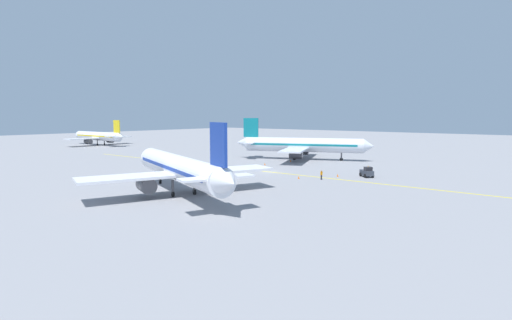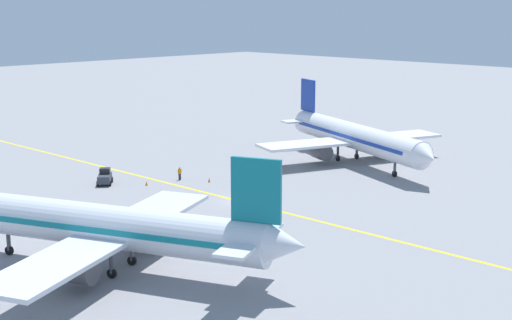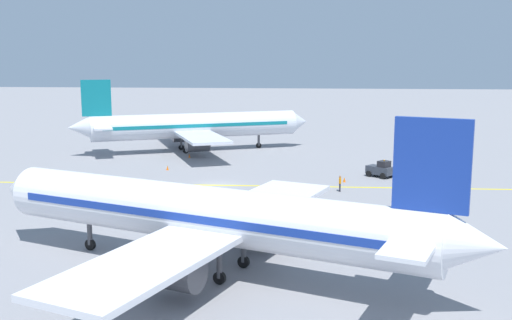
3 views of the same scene
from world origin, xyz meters
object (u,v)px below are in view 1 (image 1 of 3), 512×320
(traffic_cone_far_edge, at_px, (299,177))
(airplane_distant_taxiing, at_px, (99,136))
(traffic_cone_near_nose, at_px, (265,164))
(ground_crew_worker, at_px, (321,175))
(airplane_adjacent_stand, at_px, (302,145))
(baggage_tug_dark, at_px, (367,172))
(airplane_at_gate, at_px, (180,169))
(traffic_cone_mid_apron, at_px, (291,161))
(traffic_cone_by_wingtip, at_px, (338,175))

(traffic_cone_far_edge, bearing_deg, airplane_distant_taxiing, 79.30)
(airplane_distant_taxiing, xyz_separation_m, traffic_cone_near_nose, (-7.63, -85.97, -3.06))
(airplane_distant_taxiing, distance_m, traffic_cone_far_edge, 104.77)
(airplane_distant_taxiing, distance_m, ground_crew_worker, 107.96)
(airplane_adjacent_stand, bearing_deg, baggage_tug_dark, -123.81)
(traffic_cone_far_edge, bearing_deg, airplane_at_gate, 165.55)
(airplane_at_gate, bearing_deg, airplane_adjacent_stand, 12.38)
(airplane_distant_taxiing, height_order, traffic_cone_mid_apron, airplane_distant_taxiing)
(baggage_tug_dark, height_order, ground_crew_worker, baggage_tug_dark)
(baggage_tug_dark, distance_m, traffic_cone_by_wingtip, 5.38)
(traffic_cone_mid_apron, distance_m, traffic_cone_far_edge, 26.40)
(airplane_adjacent_stand, bearing_deg, airplane_at_gate, -167.62)
(airplane_adjacent_stand, xyz_separation_m, baggage_tug_dark, (-16.84, -25.14, -2.81))
(airplane_adjacent_stand, distance_m, airplane_distant_taxiing, 86.64)
(airplane_distant_taxiing, bearing_deg, baggage_tug_dark, -94.95)
(airplane_adjacent_stand, height_order, traffic_cone_by_wingtip, airplane_adjacent_stand)
(baggage_tug_dark, relative_size, traffic_cone_by_wingtip, 5.91)
(airplane_adjacent_stand, xyz_separation_m, airplane_distant_taxiing, (-7.19, 86.34, -0.37))
(airplane_adjacent_stand, bearing_deg, traffic_cone_far_edge, -148.13)
(airplane_distant_taxiing, height_order, traffic_cone_by_wingtip, airplane_distant_taxiing)
(airplane_adjacent_stand, bearing_deg, ground_crew_worker, -140.91)
(traffic_cone_near_nose, bearing_deg, traffic_cone_mid_apron, -5.35)
(traffic_cone_near_nose, bearing_deg, ground_crew_worker, -115.93)
(airplane_at_gate, xyz_separation_m, traffic_cone_by_wingtip, (29.05, -10.08, -3.43))
(airplane_distant_taxiing, relative_size, traffic_cone_mid_apron, 58.04)
(airplane_at_gate, bearing_deg, traffic_cone_by_wingtip, -19.15)
(baggage_tug_dark, xyz_separation_m, traffic_cone_mid_apron, (11.15, 24.66, -0.63))
(airplane_at_gate, xyz_separation_m, traffic_cone_near_nose, (34.26, 11.14, -3.43))
(airplane_adjacent_stand, distance_m, traffic_cone_by_wingtip, 29.12)
(airplane_at_gate, bearing_deg, ground_crew_worker, -21.11)
(ground_crew_worker, distance_m, traffic_cone_mid_apron, 27.43)
(airplane_adjacent_stand, xyz_separation_m, traffic_cone_mid_apron, (-5.69, -0.49, -3.43))
(airplane_at_gate, xyz_separation_m, baggage_tug_dark, (32.24, -14.37, -2.81))
(airplane_distant_taxiing, height_order, traffic_cone_near_nose, airplane_distant_taxiing)
(baggage_tug_dark, xyz_separation_m, traffic_cone_far_edge, (-9.79, 8.58, -0.63))
(airplane_adjacent_stand, relative_size, traffic_cone_by_wingtip, 61.37)
(baggage_tug_dark, distance_m, traffic_cone_far_edge, 13.04)
(ground_crew_worker, bearing_deg, traffic_cone_mid_apron, 45.82)
(airplane_at_gate, distance_m, airplane_distant_taxiing, 105.77)
(airplane_at_gate, height_order, traffic_cone_by_wingtip, airplane_at_gate)
(traffic_cone_by_wingtip, bearing_deg, ground_crew_worker, 171.53)
(airplane_at_gate, relative_size, ground_crew_worker, 20.37)
(traffic_cone_by_wingtip, bearing_deg, airplane_adjacent_stand, 46.15)
(traffic_cone_near_nose, relative_size, traffic_cone_mid_apron, 1.00)
(traffic_cone_mid_apron, bearing_deg, airplane_at_gate, -166.67)
(baggage_tug_dark, height_order, traffic_cone_mid_apron, baggage_tug_dark)
(airplane_at_gate, distance_m, traffic_cone_far_edge, 23.44)
(airplane_distant_taxiing, bearing_deg, airplane_at_gate, -113.34)
(baggage_tug_dark, bearing_deg, traffic_cone_far_edge, 138.75)
(airplane_at_gate, xyz_separation_m, airplane_adjacent_stand, (49.08, 10.77, 0.00))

